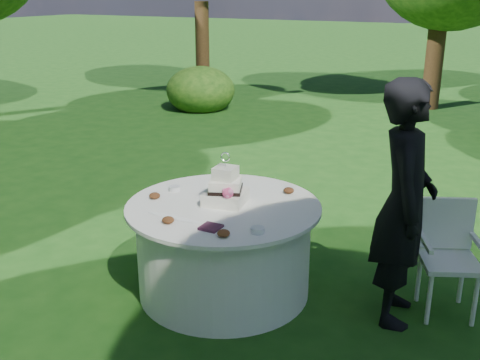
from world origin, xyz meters
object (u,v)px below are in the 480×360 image
object	(u,v)px
guest	(404,204)
chair	(448,248)
table	(224,248)
napkins	(211,227)
cake	(226,190)

from	to	relation	value
guest	chair	distance (m)	0.58
table	napkins	bearing A→B (deg)	-71.33
guest	table	world-z (taller)	guest
table	chair	xyz separation A→B (m)	(1.65, 0.57, 0.13)
guest	table	bearing A→B (deg)	90.13
table	cake	xyz separation A→B (m)	(0.00, 0.04, 0.50)
cake	chair	size ratio (longest dim) A/B	0.48
cake	chair	xyz separation A→B (m)	(1.65, 0.53, -0.37)
guest	table	size ratio (longest dim) A/B	1.18
napkins	guest	bearing A→B (deg)	31.94
napkins	chair	size ratio (longest dim) A/B	0.16
napkins	chair	xyz separation A→B (m)	(1.50, 1.02, -0.26)
napkins	table	bearing A→B (deg)	108.67
guest	table	xyz separation A→B (m)	(-1.34, -0.29, -0.53)
chair	cake	bearing A→B (deg)	-162.12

